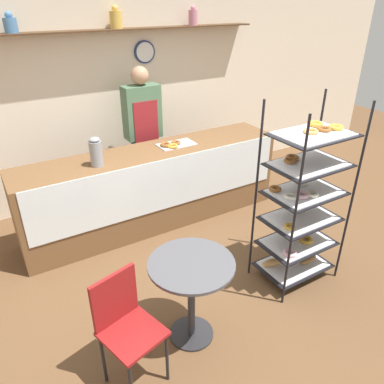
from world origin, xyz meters
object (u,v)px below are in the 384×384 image
person_worker (143,131)px  cafe_table (191,282)px  cafe_chair (124,320)px  donut_tray_counter (174,144)px  coffee_carafe (96,152)px  pastry_rack (302,206)px

person_worker → cafe_table: size_ratio=2.37×
person_worker → cafe_chair: bearing=-117.7°
cafe_table → donut_tray_counter: bearing=65.2°
cafe_chair → donut_tray_counter: bearing=37.5°
person_worker → coffee_carafe: person_worker is taller
coffee_carafe → pastry_rack: bearing=-47.6°
pastry_rack → coffee_carafe: size_ratio=5.72×
cafe_table → coffee_carafe: 1.78m
pastry_rack → person_worker: bearing=104.4°
person_worker → cafe_chair: size_ratio=2.01×
coffee_carafe → person_worker: bearing=39.4°
coffee_carafe → donut_tray_counter: (0.97, 0.10, -0.14)m
coffee_carafe → cafe_chair: bearing=-104.2°
pastry_rack → coffee_carafe: 2.13m
pastry_rack → donut_tray_counter: bearing=105.4°
person_worker → donut_tray_counter: person_worker is taller
pastry_rack → coffee_carafe: pastry_rack is taller
coffee_carafe → donut_tray_counter: coffee_carafe is taller
pastry_rack → coffee_carafe: bearing=132.4°
cafe_chair → person_worker: bearing=47.0°
cafe_chair → donut_tray_counter: 2.37m
coffee_carafe → donut_tray_counter: 0.98m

